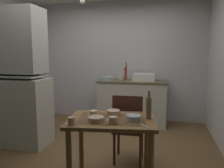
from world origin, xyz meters
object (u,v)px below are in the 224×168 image
(glass_bottle, at_px, (149,107))
(serving_bowl_wide, at_px, (96,119))
(mixing_bowl_counter, at_px, (107,78))
(teacup_cream, at_px, (113,120))
(dining_table, at_px, (112,130))
(sink_basin, at_px, (144,77))
(hand_pump, at_px, (126,72))
(hutch_cabinet, at_px, (14,83))
(chair_far_side, at_px, (128,127))

(glass_bottle, bearing_deg, serving_bowl_wide, -157.40)
(mixing_bowl_counter, height_order, teacup_cream, mixing_bowl_counter)
(dining_table, height_order, glass_bottle, glass_bottle)
(sink_basin, xyz_separation_m, teacup_cream, (-0.08, -2.46, -0.19))
(serving_bowl_wide, relative_size, glass_bottle, 0.57)
(hand_pump, xyz_separation_m, dining_table, (0.27, -2.36, -0.45))
(hand_pump, bearing_deg, hutch_cabinet, -134.03)
(hand_pump, relative_size, chair_far_side, 0.42)
(mixing_bowl_counter, bearing_deg, sink_basin, 3.71)
(mixing_bowl_counter, xyz_separation_m, glass_bottle, (1.02, -2.17, -0.06))
(chair_far_side, bearing_deg, teacup_cream, -93.45)
(hutch_cabinet, relative_size, sink_basin, 4.87)
(mixing_bowl_counter, distance_m, dining_table, 2.38)
(mixing_bowl_counter, bearing_deg, hand_pump, 14.21)
(sink_basin, relative_size, glass_bottle, 1.47)
(chair_far_side, bearing_deg, glass_bottle, -57.86)
(hand_pump, height_order, chair_far_side, hand_pump)
(hand_pump, bearing_deg, serving_bowl_wide, -87.02)
(chair_far_side, xyz_separation_m, serving_bowl_wide, (-0.23, -0.68, 0.29))
(chair_far_side, distance_m, teacup_cream, 0.76)
(chair_far_side, bearing_deg, hutch_cabinet, 172.90)
(hutch_cabinet, distance_m, chair_far_side, 1.96)
(hand_pump, xyz_separation_m, mixing_bowl_counter, (-0.38, -0.10, -0.13))
(teacup_cream, bearing_deg, chair_far_side, 86.55)
(mixing_bowl_counter, height_order, serving_bowl_wide, mixing_bowl_counter)
(serving_bowl_wide, distance_m, glass_bottle, 0.57)
(hutch_cabinet, bearing_deg, teacup_cream, -26.89)
(mixing_bowl_counter, relative_size, glass_bottle, 0.87)
(hutch_cabinet, relative_size, hand_pump, 5.50)
(hutch_cabinet, height_order, hand_pump, hutch_cabinet)
(hand_pump, height_order, serving_bowl_wide, hand_pump)
(teacup_cream, distance_m, glass_bottle, 0.42)
(serving_bowl_wide, bearing_deg, glass_bottle, 22.60)
(chair_far_side, distance_m, glass_bottle, 0.67)
(teacup_cream, bearing_deg, serving_bowl_wide, 174.29)
(dining_table, height_order, teacup_cream, teacup_cream)
(hutch_cabinet, height_order, chair_far_side, hutch_cabinet)
(dining_table, xyz_separation_m, serving_bowl_wide, (-0.14, -0.12, 0.15))
(serving_bowl_wide, bearing_deg, teacup_cream, -5.71)
(hand_pump, height_order, dining_table, hand_pump)
(dining_table, bearing_deg, teacup_cream, -70.73)
(hutch_cabinet, distance_m, dining_table, 1.99)
(mixing_bowl_counter, relative_size, dining_table, 0.26)
(hutch_cabinet, xyz_separation_m, glass_bottle, (2.17, -0.70, -0.12))
(mixing_bowl_counter, height_order, glass_bottle, glass_bottle)
(mixing_bowl_counter, xyz_separation_m, chair_far_side, (0.73, -1.71, -0.46))
(hand_pump, distance_m, chair_far_side, 1.93)
(hand_pump, distance_m, teacup_cream, 2.54)
(hand_pump, xyz_separation_m, glass_bottle, (0.65, -2.27, -0.19))
(mixing_bowl_counter, relative_size, serving_bowl_wide, 1.53)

